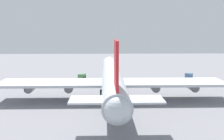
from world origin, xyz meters
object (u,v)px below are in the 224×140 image
at_px(cargo_airplane, 112,78).
at_px(maintenance_van, 82,76).
at_px(pushback_tractor, 31,83).
at_px(safety_cone_nose, 118,77).
at_px(cargo_container_fore, 189,75).

bearing_deg(cargo_airplane, maintenance_van, 19.53).
bearing_deg(pushback_tractor, safety_cone_nose, -63.47).
xyz_separation_m(cargo_airplane, safety_cone_nose, (32.84, -3.52, -5.49)).
bearing_deg(pushback_tractor, cargo_container_fore, -75.84).
xyz_separation_m(cargo_airplane, maintenance_van, (32.64, 11.58, -4.75)).
bearing_deg(safety_cone_nose, pushback_tractor, 116.53).
bearing_deg(cargo_container_fore, pushback_tractor, 104.16).
relative_size(pushback_tractor, safety_cone_nose, 6.87).
bearing_deg(cargo_container_fore, safety_cone_nose, 89.19).
bearing_deg(maintenance_van, pushback_tractor, 133.12).
bearing_deg(safety_cone_nose, cargo_airplane, 173.88).
relative_size(pushback_tractor, maintenance_van, 0.74).
distance_m(cargo_airplane, safety_cone_nose, 33.48).
height_order(cargo_airplane, cargo_container_fore, cargo_airplane).
xyz_separation_m(pushback_tractor, safety_cone_nose, (15.92, -31.88, -0.77)).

